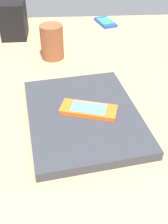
# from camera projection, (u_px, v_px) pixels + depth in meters

# --- Properties ---
(desk_surface) EXTENTS (1.20, 0.80, 0.03)m
(desk_surface) POSITION_uv_depth(u_px,v_px,m) (82.00, 110.00, 0.67)
(desk_surface) COLOR tan
(desk_surface) RESTS_ON ground
(laptop_closed) EXTENTS (0.33, 0.28, 0.02)m
(laptop_closed) POSITION_uv_depth(u_px,v_px,m) (84.00, 116.00, 0.62)
(laptop_closed) COLOR #33353D
(laptop_closed) RESTS_ON desk_surface
(cell_phone_on_laptop) EXTENTS (0.08, 0.13, 0.01)m
(cell_phone_on_laptop) POSITION_uv_depth(u_px,v_px,m) (89.00, 110.00, 0.61)
(cell_phone_on_laptop) COLOR orange
(cell_phone_on_laptop) RESTS_ON laptop_closed
(cell_phone_on_desk) EXTENTS (0.12, 0.08, 0.01)m
(cell_phone_on_desk) POSITION_uv_depth(u_px,v_px,m) (105.00, 22.00, 1.08)
(cell_phone_on_desk) COLOR #1E479E
(cell_phone_on_desk) RESTS_ON desk_surface
(pen_cup) EXTENTS (0.07, 0.07, 0.10)m
(pen_cup) POSITION_uv_depth(u_px,v_px,m) (52.00, 42.00, 0.83)
(pen_cup) COLOR brown
(pen_cup) RESTS_ON desk_surface
(desk_organizer) EXTENTS (0.11, 0.08, 0.12)m
(desk_organizer) POSITION_uv_depth(u_px,v_px,m) (13.00, 19.00, 0.95)
(desk_organizer) COLOR black
(desk_organizer) RESTS_ON desk_surface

